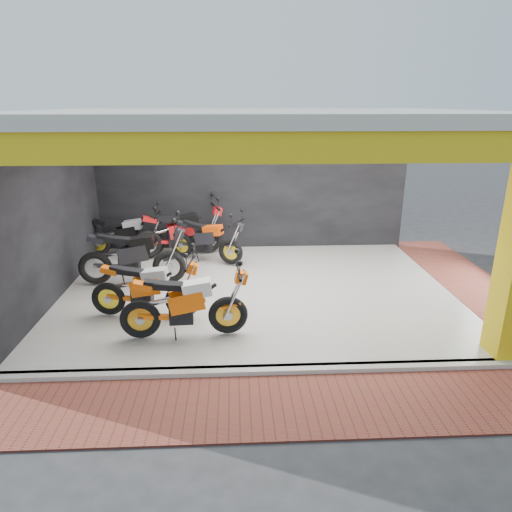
# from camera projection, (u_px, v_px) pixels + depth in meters

# --- Properties ---
(ground) EXTENTS (80.00, 80.00, 0.00)m
(ground) POSITION_uv_depth(u_px,v_px,m) (263.00, 340.00, 7.76)
(ground) COLOR #2D2D30
(ground) RESTS_ON ground
(showroom_floor) EXTENTS (8.00, 6.00, 0.10)m
(showroom_floor) POSITION_uv_depth(u_px,v_px,m) (257.00, 291.00, 9.64)
(showroom_floor) COLOR silver
(showroom_floor) RESTS_ON ground
(showroom_ceiling) EXTENTS (8.40, 6.40, 0.20)m
(showroom_ceiling) POSITION_uv_depth(u_px,v_px,m) (257.00, 116.00, 8.51)
(showroom_ceiling) COLOR beige
(showroom_ceiling) RESTS_ON corner_column
(back_wall) EXTENTS (8.20, 0.20, 3.50)m
(back_wall) POSITION_uv_depth(u_px,v_px,m) (251.00, 186.00, 12.03)
(back_wall) COLOR black
(back_wall) RESTS_ON ground
(left_wall) EXTENTS (0.20, 6.20, 3.50)m
(left_wall) POSITION_uv_depth(u_px,v_px,m) (48.00, 215.00, 8.90)
(left_wall) COLOR black
(left_wall) RESTS_ON ground
(header_beam_front) EXTENTS (8.40, 0.30, 0.40)m
(header_beam_front) POSITION_uv_depth(u_px,v_px,m) (269.00, 147.00, 5.76)
(header_beam_front) COLOR gold
(header_beam_front) RESTS_ON corner_column
(header_beam_right) EXTENTS (0.30, 6.40, 0.40)m
(header_beam_right) POSITION_uv_depth(u_px,v_px,m) (464.00, 132.00, 8.79)
(header_beam_right) COLOR gold
(header_beam_right) RESTS_ON corner_column
(floor_kerb) EXTENTS (8.00, 0.20, 0.10)m
(floor_kerb) POSITION_uv_depth(u_px,v_px,m) (267.00, 371.00, 6.78)
(floor_kerb) COLOR silver
(floor_kerb) RESTS_ON ground
(paver_front) EXTENTS (9.00, 1.40, 0.03)m
(paver_front) POSITION_uv_depth(u_px,v_px,m) (271.00, 405.00, 6.05)
(paver_front) COLOR brown
(paver_front) RESTS_ON ground
(paver_right) EXTENTS (1.40, 7.00, 0.03)m
(paver_right) POSITION_uv_depth(u_px,v_px,m) (478.00, 288.00, 9.87)
(paver_right) COLOR brown
(paver_right) RESTS_ON ground
(moto_hero) EXTENTS (2.27, 0.96, 1.36)m
(moto_hero) POSITION_uv_depth(u_px,v_px,m) (228.00, 297.00, 7.53)
(moto_hero) COLOR #FF610A
(moto_hero) RESTS_ON showroom_floor
(moto_row_a) EXTENTS (2.18, 1.02, 1.29)m
(moto_row_a) POSITION_uv_depth(u_px,v_px,m) (181.00, 285.00, 8.12)
(moto_row_a) COLOR #E35809
(moto_row_a) RESTS_ON showroom_floor
(moto_row_b) EXTENTS (2.42, 0.90, 1.48)m
(moto_row_b) POSITION_uv_depth(u_px,v_px,m) (168.00, 251.00, 9.68)
(moto_row_b) COLOR black
(moto_row_b) RESTS_ON showroom_floor
(moto_row_c) EXTENTS (2.24, 1.65, 1.29)m
(moto_row_c) POSITION_uv_depth(u_px,v_px,m) (230.00, 239.00, 10.84)
(moto_row_c) COLOR black
(moto_row_c) RESTS_ON showroom_floor
(moto_row_d) EXTENTS (2.55, 1.49, 1.47)m
(moto_row_d) POSITION_uv_depth(u_px,v_px,m) (209.00, 226.00, 11.70)
(moto_row_d) COLOR red
(moto_row_d) RESTS_ON showroom_floor
(moto_row_e) EXTENTS (2.10, 0.78, 1.28)m
(moto_row_e) POSITION_uv_depth(u_px,v_px,m) (151.00, 231.00, 11.57)
(moto_row_e) COLOR black
(moto_row_e) RESTS_ON showroom_floor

